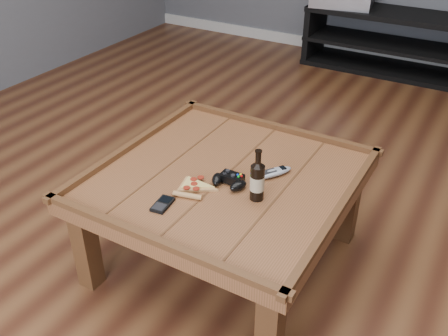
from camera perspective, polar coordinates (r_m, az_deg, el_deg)
The scene contains 9 objects.
ground at distance 2.32m, azimuth 0.14°, elevation -10.26°, with size 6.00×6.00×0.00m, color #401F12.
baseboard at distance 4.81m, azimuth 18.76°, elevation 11.96°, with size 5.00×0.02×0.10m, color silver.
coffee_table at distance 2.08m, azimuth 0.16°, elevation -2.26°, with size 1.03×1.03×0.48m.
media_console at distance 4.52m, azimuth 18.44°, elevation 13.46°, with size 1.40×0.45×0.50m.
beer_bottle at distance 1.87m, azimuth 3.83°, elevation -1.35°, with size 0.06×0.06×0.21m.
game_controller at distance 1.98m, azimuth 0.61°, elevation -1.42°, with size 0.16×0.11×0.04m.
pizza_slice at distance 1.97m, azimuth -3.54°, elevation -2.17°, with size 0.17×0.23×0.02m.
smartphone at distance 1.89m, azimuth -7.03°, elevation -4.13°, with size 0.07×0.11×0.01m.
remote_control at distance 2.05m, azimuth 5.53°, elevation -0.53°, with size 0.15×0.18×0.03m.
Camera 1 is at (0.86, -1.49, 1.56)m, focal length 40.00 mm.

